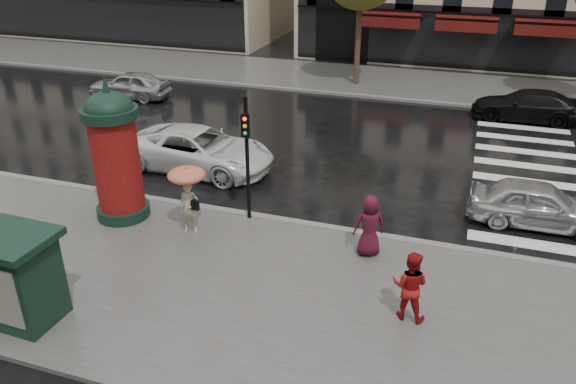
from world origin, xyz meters
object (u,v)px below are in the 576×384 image
(woman_red, at_px, (410,286))
(man_burgundy, at_px, (369,226))
(morris_column, at_px, (115,152))
(car_white, at_px, (199,150))
(woman_umbrella, at_px, (188,189))
(car_far_silver, at_px, (130,85))
(traffic_light, at_px, (247,148))
(newsstand, at_px, (18,277))
(car_silver, at_px, (538,204))
(car_black, at_px, (527,105))

(woman_red, distance_m, man_burgundy, 2.57)
(woman_red, xyz_separation_m, man_burgundy, (-1.30, 2.23, 0.01))
(woman_red, distance_m, morris_column, 8.69)
(car_white, bearing_deg, morris_column, 177.19)
(woman_umbrella, distance_m, car_far_silver, 13.91)
(woman_umbrella, relative_size, traffic_light, 0.54)
(woman_red, bearing_deg, man_burgundy, -55.14)
(traffic_light, xyz_separation_m, newsstand, (-2.84, -5.63, -1.11))
(car_silver, bearing_deg, car_white, 86.40)
(traffic_light, xyz_separation_m, car_silver, (7.75, 2.46, -1.63))
(morris_column, xyz_separation_m, car_far_silver, (-6.51, 10.53, -1.43))
(morris_column, height_order, car_far_silver, morris_column)
(car_silver, bearing_deg, car_far_silver, 67.21)
(car_silver, relative_size, car_black, 0.85)
(woman_red, height_order, traffic_light, traffic_light)
(woman_umbrella, xyz_separation_m, car_white, (-1.81, 4.14, -0.67))
(car_black, bearing_deg, woman_umbrella, -34.59)
(car_white, relative_size, car_far_silver, 1.35)
(woman_umbrella, bearing_deg, man_burgundy, 5.07)
(car_black, bearing_deg, car_silver, -1.03)
(woman_red, relative_size, car_far_silver, 0.41)
(morris_column, relative_size, car_far_silver, 1.06)
(car_silver, height_order, car_far_silver, car_far_silver)
(man_burgundy, bearing_deg, woman_umbrella, -20.74)
(man_burgundy, xyz_separation_m, newsstand, (-6.42, -4.86, 0.24))
(newsstand, relative_size, car_black, 0.46)
(man_burgundy, bearing_deg, woman_red, 94.39)
(car_black, bearing_deg, car_far_silver, -82.13)
(car_far_silver, bearing_deg, traffic_light, 41.80)
(newsstand, xyz_separation_m, car_far_silver, (-7.17, 15.19, -0.51))
(traffic_light, bearing_deg, car_black, 57.20)
(man_burgundy, relative_size, morris_column, 0.39)
(woman_red, distance_m, newsstand, 8.15)
(car_far_silver, bearing_deg, morris_column, 27.23)
(newsstand, distance_m, car_white, 8.59)
(morris_column, height_order, car_silver, morris_column)
(newsstand, height_order, car_silver, newsstand)
(man_burgundy, xyz_separation_m, morris_column, (-7.08, -0.20, 1.16))
(woman_red, bearing_deg, morris_column, -8.95)
(woman_umbrella, distance_m, woman_red, 6.37)
(woman_umbrella, distance_m, man_burgundy, 4.84)
(car_far_silver, bearing_deg, car_black, 93.81)
(woman_umbrella, distance_m, newsstand, 4.73)
(car_far_silver, bearing_deg, woman_red, 45.35)
(morris_column, height_order, car_black, morris_column)
(car_silver, height_order, car_white, car_white)
(woman_red, xyz_separation_m, traffic_light, (-4.87, 2.99, 1.36))
(man_burgundy, bearing_deg, car_black, -134.08)
(newsstand, height_order, car_far_silver, newsstand)
(woman_umbrella, height_order, car_far_silver, woman_umbrella)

